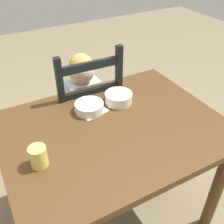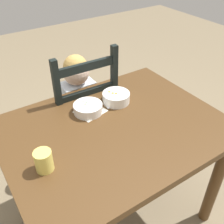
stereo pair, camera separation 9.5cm
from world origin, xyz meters
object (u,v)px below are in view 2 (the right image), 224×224
dining_chair (82,120)px  drinking_cup (44,161)px  dining_table (114,144)px  spoon (111,105)px  child_figure (80,102)px  bowl_of_peas (88,108)px  bowl_of_carrots (116,97)px

dining_chair → drinking_cup: 0.79m
dining_table → spoon: bearing=62.9°
child_figure → dining_chair: bearing=124.4°
bowl_of_peas → bowl_of_carrots: 0.19m
child_figure → drinking_cup: bearing=-129.3°
dining_chair → bowl_of_carrots: bearing=-72.0°
dining_chair → spoon: 0.43m
dining_chair → bowl_of_peas: bearing=-107.4°
drinking_cup → spoon: bearing=26.5°
spoon → bowl_of_peas: bearing=174.5°
dining_table → bowl_of_peas: bowl_of_peas is taller
dining_chair → bowl_of_carrots: 0.44m
dining_table → bowl_of_carrots: bowl_of_carrots is taller
dining_table → child_figure: size_ratio=1.18×
bowl_of_peas → child_figure: bearing=72.1°
child_figure → spoon: child_figure is taller
bowl_of_carrots → spoon: 0.06m
bowl_of_peas → drinking_cup: drinking_cup is taller
child_figure → dining_table: bearing=-95.0°
child_figure → bowl_of_peas: bearing=-107.9°
dining_table → dining_chair: dining_chair is taller
dining_chair → bowl_of_carrots: size_ratio=6.58×
dining_table → child_figure: child_figure is taller
drinking_cup → bowl_of_peas: bearing=36.1°
bowl_of_carrots → dining_chair: bearing=108.0°
bowl_of_carrots → spoon: size_ratio=1.29×
dining_table → drinking_cup: 0.45m
bowl_of_carrots → spoon: bowl_of_carrots is taller
child_figure → drinking_cup: 0.74m
dining_chair → drinking_cup: bearing=-129.1°
dining_table → child_figure: bearing=85.0°
dining_table → dining_chair: (0.04, 0.48, -0.16)m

